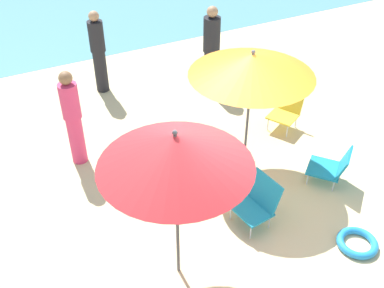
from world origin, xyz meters
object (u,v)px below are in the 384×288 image
beach_chair_b (258,201)px  umbrella_red (175,151)px  beach_chair_d (286,111)px  beach_chair_e (166,173)px  swim_ring (357,243)px  person_a (98,52)px  umbrella_orange (252,65)px  person_b (211,48)px  person_c (73,118)px  beach_chair_c (332,166)px

beach_chair_b → umbrella_red: bearing=4.7°
beach_chair_d → beach_chair_e: size_ratio=1.12×
swim_ring → person_a: bearing=107.2°
umbrella_orange → beach_chair_b: (-0.53, -1.15, -1.42)m
umbrella_orange → beach_chair_e: 2.03m
person_a → swim_ring: bearing=-59.9°
umbrella_red → beach_chair_e: bearing=71.0°
beach_chair_d → beach_chair_e: (-2.60, -0.55, -0.04)m
umbrella_red → person_b: 4.86m
umbrella_red → person_c: size_ratio=1.32×
umbrella_orange → beach_chair_e: umbrella_orange is taller
beach_chair_e → swim_ring: size_ratio=1.14×
beach_chair_b → beach_chair_e: beach_chair_b is taller
umbrella_orange → beach_chair_c: bearing=-46.0°
beach_chair_e → swim_ring: (1.78, -2.21, -0.24)m
beach_chair_b → beach_chair_e: bearing=-62.9°
umbrella_red → umbrella_orange: umbrella_red is taller
umbrella_red → person_a: (0.58, 4.82, -1.05)m
person_b → swim_ring: person_b is taller
person_a → person_b: 2.22m
person_b → person_c: person_b is taller
swim_ring → person_c: bearing=128.7°
person_a → person_c: size_ratio=1.02×
beach_chair_e → person_b: person_b is taller
beach_chair_e → person_a: bearing=95.2°
beach_chair_e → beach_chair_c: bearing=-17.8°
umbrella_orange → beach_chair_e: (-1.36, 0.05, -1.51)m
beach_chair_e → person_c: bearing=134.9°
beach_chair_b → beach_chair_e: (-0.83, 1.21, -0.09)m
beach_chair_b → person_b: 3.91m
umbrella_red → person_a: umbrella_red is taller
beach_chair_c → swim_ring: bearing=116.2°
umbrella_orange → beach_chair_c: (0.95, -0.98, -1.49)m
beach_chair_e → person_b: size_ratio=0.36×
umbrella_orange → person_a: size_ratio=1.21×
umbrella_red → beach_chair_b: bearing=12.1°
person_c → beach_chair_d: bearing=95.0°
beach_chair_b → person_b: person_b is taller
beach_chair_c → beach_chair_d: (0.29, 1.59, 0.01)m
umbrella_orange → beach_chair_c: size_ratio=2.63×
beach_chair_b → swim_ring: bearing=126.0°
umbrella_red → beach_chair_c: umbrella_red is taller
umbrella_orange → swim_ring: umbrella_orange is taller
umbrella_orange → person_a: umbrella_orange is taller
beach_chair_c → beach_chair_e: size_ratio=1.23×
person_a → person_b: person_b is taller
beach_chair_c → person_a: person_a is taller
beach_chair_e → umbrella_red: bearing=-102.6°
beach_chair_b → beach_chair_c: 1.49m
umbrella_orange → beach_chair_c: 2.02m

